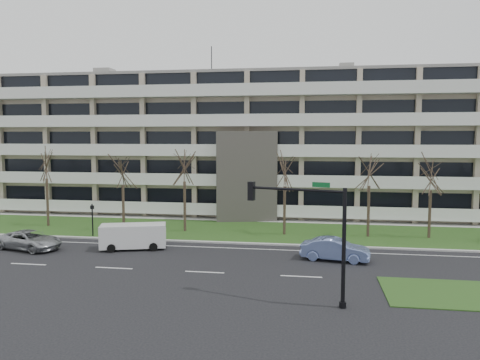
% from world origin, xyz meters
% --- Properties ---
extents(ground, '(160.00, 160.00, 0.00)m').
position_xyz_m(ground, '(0.00, 0.00, 0.00)').
color(ground, black).
rests_on(ground, ground).
extents(grass_verge, '(90.00, 10.00, 0.06)m').
position_xyz_m(grass_verge, '(0.00, 13.00, 0.03)').
color(grass_verge, '#1F4517').
rests_on(grass_verge, ground).
extents(curb, '(90.00, 0.35, 0.12)m').
position_xyz_m(curb, '(0.00, 8.00, 0.06)').
color(curb, '#B2B2AD').
rests_on(curb, ground).
extents(sidewalk, '(90.00, 2.00, 0.08)m').
position_xyz_m(sidewalk, '(0.00, 18.50, 0.04)').
color(sidewalk, '#B2B2AD').
rests_on(sidewalk, ground).
extents(grass_median, '(7.00, 5.00, 0.06)m').
position_xyz_m(grass_median, '(14.00, -2.00, 0.03)').
color(grass_median, '#1F4517').
rests_on(grass_median, ground).
extents(lane_edge_line, '(90.00, 0.12, 0.01)m').
position_xyz_m(lane_edge_line, '(0.00, 6.50, 0.01)').
color(lane_edge_line, white).
rests_on(lane_edge_line, ground).
extents(apartment_building, '(60.50, 15.10, 18.75)m').
position_xyz_m(apartment_building, '(-0.01, 25.32, 7.61)').
color(apartment_building, '#C3B498').
rests_on(apartment_building, ground).
extents(silver_pickup, '(5.49, 3.54, 1.41)m').
position_xyz_m(silver_pickup, '(-14.37, 3.84, 0.70)').
color(silver_pickup, '#A5A8AC').
rests_on(silver_pickup, ground).
extents(blue_sedan, '(4.85, 2.39, 1.53)m').
position_xyz_m(blue_sedan, '(8.20, 4.13, 0.76)').
color(blue_sedan, '#7C93D8').
rests_on(blue_sedan, ground).
extents(white_van, '(5.13, 3.10, 1.87)m').
position_xyz_m(white_van, '(-6.63, 5.14, 1.12)').
color(white_van, silver).
rests_on(white_van, ground).
extents(traffic_signal, '(5.15, 1.83, 6.20)m').
position_xyz_m(traffic_signal, '(6.48, -4.40, 4.01)').
color(traffic_signal, black).
rests_on(traffic_signal, ground).
extents(pedestrian_signal, '(0.27, 0.22, 2.79)m').
position_xyz_m(pedestrian_signal, '(-11.78, 8.82, 1.78)').
color(pedestrian_signal, black).
rests_on(pedestrian_signal, ground).
extents(tree_1, '(4.03, 4.03, 8.07)m').
position_xyz_m(tree_1, '(-18.07, 12.48, 6.27)').
color(tree_1, '#382B21').
rests_on(tree_1, ground).
extents(tree_2, '(3.69, 3.69, 7.37)m').
position_xyz_m(tree_2, '(-10.11, 11.47, 5.73)').
color(tree_2, '#382B21').
rests_on(tree_2, ground).
extents(tree_3, '(4.01, 4.01, 8.01)m').
position_xyz_m(tree_3, '(-4.59, 12.02, 6.23)').
color(tree_3, '#382B21').
rests_on(tree_3, ground).
extents(tree_4, '(3.75, 3.75, 7.50)m').
position_xyz_m(tree_4, '(4.27, 11.93, 5.83)').
color(tree_4, '#382B21').
rests_on(tree_4, ground).
extents(tree_5, '(3.88, 3.88, 7.76)m').
position_xyz_m(tree_5, '(11.30, 12.15, 6.04)').
color(tree_5, '#382B21').
rests_on(tree_5, ground).
extents(tree_6, '(3.59, 3.59, 7.18)m').
position_xyz_m(tree_6, '(16.26, 12.40, 5.58)').
color(tree_6, '#382B21').
rests_on(tree_6, ground).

